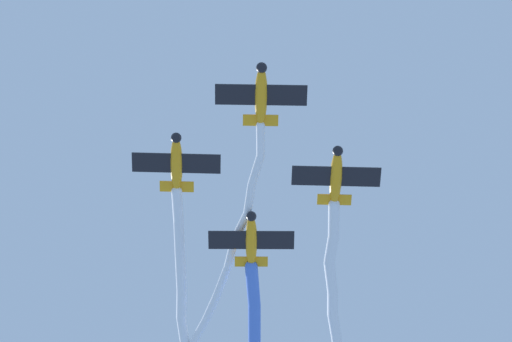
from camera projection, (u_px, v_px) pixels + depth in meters
The scene contains 7 objects.
airplane_lead at pixel (261, 95), 64.76m from camera, with size 4.91×6.01×1.57m.
smoke_trail_lead at pixel (232, 243), 70.72m from camera, with size 14.30×15.21×2.30m.
airplane_left_wing at pixel (336, 176), 67.01m from camera, with size 4.93×5.99×1.57m.
smoke_trail_left_wing at pixel (334, 289), 71.41m from camera, with size 13.68×7.49×1.47m.
airplane_right_wing at pixel (176, 163), 67.34m from camera, with size 4.93×5.99×1.57m.
smoke_trail_right_wing at pixel (183, 306), 73.97m from camera, with size 18.92×11.52×3.24m.
airplane_slot at pixel (251, 240), 69.49m from camera, with size 4.88×6.04×1.57m.
Camera 1 is at (22.51, 18.19, 4.23)m, focal length 67.55 mm.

